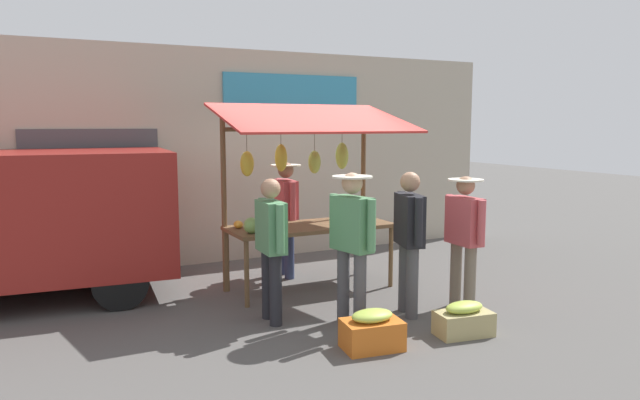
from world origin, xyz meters
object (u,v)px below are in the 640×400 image
shopper_with_ponytail (271,240)px  shopper_in_grey_tee (464,232)px  shopper_in_striped_shirt (409,233)px  produce_crate_near (372,331)px  produce_crate_side (464,320)px  market_stall (307,176)px  vendor_with_sunhat (286,209)px  shopper_with_shopping_bag (352,235)px

shopper_with_ponytail → shopper_in_grey_tee: shopper_with_ponytail is taller
shopper_in_striped_shirt → produce_crate_near: 1.43m
shopper_in_grey_tee → produce_crate_side: 1.21m
market_stall → shopper_with_ponytail: 1.54m
shopper_with_ponytail → produce_crate_side: shopper_with_ponytail is taller
produce_crate_near → produce_crate_side: bearing=174.3°
shopper_with_ponytail → produce_crate_side: (-1.65, 1.31, -0.77)m
shopper_with_ponytail → vendor_with_sunhat: bearing=-25.3°
shopper_in_striped_shirt → shopper_with_shopping_bag: shopper_with_shopping_bag is taller
shopper_in_striped_shirt → produce_crate_side: (-0.13, 0.83, -0.81)m
shopper_in_grey_tee → produce_crate_near: bearing=111.6°
vendor_with_sunhat → produce_crate_near: (0.36, 2.97, -0.81)m
shopper_in_grey_tee → shopper_with_ponytail: bearing=76.4°
vendor_with_sunhat → shopper_in_striped_shirt: 2.32m
produce_crate_near → market_stall: bearing=-99.2°
shopper_in_striped_shirt → produce_crate_side: shopper_in_striped_shirt is taller
shopper_in_grey_tee → produce_crate_near: shopper_in_grey_tee is taller
market_stall → shopper_in_grey_tee: 2.17m
shopper_with_shopping_bag → produce_crate_side: size_ratio=2.69×
shopper_with_ponytail → shopper_in_grey_tee: (-2.23, 0.60, 0.01)m
market_stall → vendor_with_sunhat: bearing=-89.6°
vendor_with_sunhat → shopper_in_striped_shirt: (-0.58, 2.25, -0.02)m
vendor_with_sunhat → shopper_in_grey_tee: (-1.29, 2.37, -0.05)m
produce_crate_near → produce_crate_side: (-1.07, 0.11, -0.02)m
shopper_in_striped_shirt → produce_crate_near: (0.94, 0.73, -0.79)m
shopper_in_striped_shirt → shopper_in_grey_tee: shopper_in_striped_shirt is taller
market_stall → shopper_in_grey_tee: size_ratio=1.55×
vendor_with_sunhat → shopper_with_shopping_bag: size_ratio=0.99×
shopper_in_grey_tee → shopper_with_shopping_bag: bearing=87.2°
market_stall → produce_crate_side: size_ratio=3.95×
shopper_in_grey_tee → produce_crate_near: 1.91m
shopper_in_striped_shirt → produce_crate_near: shopper_in_striped_shirt is taller
market_stall → shopper_with_ponytail: size_ratio=1.54×
market_stall → shopper_in_striped_shirt: (-0.57, 1.53, -0.56)m
shopper_with_ponytail → produce_crate_side: bearing=-125.8°
shopper_in_striped_shirt → shopper_in_grey_tee: size_ratio=1.04×
shopper_with_shopping_bag → produce_crate_side: bearing=-143.8°
shopper_in_striped_shirt → shopper_in_grey_tee: bearing=-83.4°
produce_crate_side → shopper_in_grey_tee: bearing=-129.0°
shopper_with_ponytail → shopper_with_shopping_bag: (-0.75, 0.49, 0.07)m
market_stall → shopper_with_shopping_bag: bearing=82.8°
shopper_with_ponytail → shopper_with_shopping_bag: bearing=-120.3°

